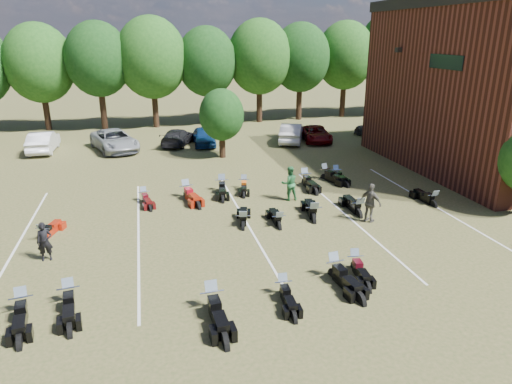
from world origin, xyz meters
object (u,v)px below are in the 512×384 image
object	(u,v)px
car_4	(204,136)
motorcycle_0	(24,314)
person_grey	(370,203)
motorcycle_14	(144,201)
motorcycle_7	(44,241)
person_green	(289,183)
person_black	(45,242)
motorcycle_3	(283,295)

from	to	relation	value
car_4	motorcycle_0	xyz separation A→B (m)	(-8.80, -22.19, -0.70)
person_grey	motorcycle_0	bearing A→B (deg)	76.36
car_4	motorcycle_14	xyz separation A→B (m)	(-4.91, -12.40, -0.70)
motorcycle_0	motorcycle_7	world-z (taller)	motorcycle_0
person_green	motorcycle_7	world-z (taller)	person_green
person_black	person_green	bearing A→B (deg)	16.54
car_4	motorcycle_14	size ratio (longest dim) A/B	2.06
person_grey	motorcycle_7	bearing A→B (deg)	53.95
motorcycle_0	motorcycle_14	size ratio (longest dim) A/B	1.15
motorcycle_3	motorcycle_14	world-z (taller)	motorcycle_14
person_green	person_grey	distance (m)	4.72
person_green	motorcycle_0	world-z (taller)	person_green
car_4	motorcycle_7	world-z (taller)	car_4
motorcycle_14	motorcycle_3	bearing A→B (deg)	-78.15
car_4	person_black	bearing A→B (deg)	-112.92
car_4	motorcycle_3	bearing A→B (deg)	-88.54
car_4	motorcycle_0	distance (m)	23.88
car_4	motorcycle_0	size ratio (longest dim) A/B	1.79
motorcycle_0	motorcycle_14	xyz separation A→B (m)	(3.89, 9.79, 0.00)
person_black	motorcycle_3	size ratio (longest dim) A/B	0.80
motorcycle_3	motorcycle_14	size ratio (longest dim) A/B	0.99
car_4	motorcycle_3	world-z (taller)	car_4
person_black	motorcycle_3	bearing A→B (deg)	-33.96
motorcycle_3	car_4	bearing A→B (deg)	92.06
person_green	motorcycle_14	bearing A→B (deg)	-13.74
person_black	motorcycle_0	distance (m)	3.91
person_black	person_grey	size ratio (longest dim) A/B	0.83
car_4	person_green	xyz separation A→B (m)	(2.70, -14.03, 0.23)
motorcycle_7	motorcycle_14	size ratio (longest dim) A/B	1.03
person_grey	motorcycle_7	xyz separation A→B (m)	(-14.70, 1.40, -0.95)
person_green	motorcycle_0	bearing A→B (deg)	33.70
person_black	motorcycle_14	size ratio (longest dim) A/B	0.79
motorcycle_0	motorcycle_3	xyz separation A→B (m)	(8.37, -0.92, 0.00)
person_black	motorcycle_0	world-z (taller)	person_black
motorcycle_0	motorcycle_7	bearing A→B (deg)	85.64
motorcycle_3	motorcycle_14	distance (m)	11.61
person_black	person_green	world-z (taller)	person_green
person_grey	motorcycle_7	distance (m)	14.79
person_green	car_4	bearing A→B (deg)	-80.79
motorcycle_0	motorcycle_14	distance (m)	10.54
person_grey	car_4	bearing A→B (deg)	-13.51
person_black	motorcycle_0	size ratio (longest dim) A/B	0.69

